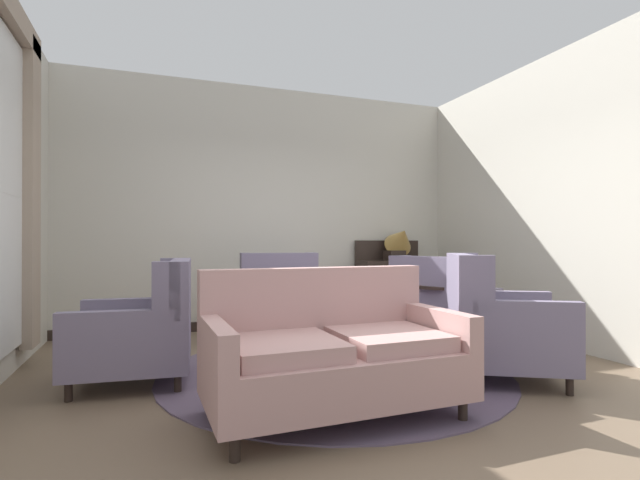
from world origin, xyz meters
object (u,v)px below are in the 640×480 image
porcelain_vase (327,297)px  sideboard (394,287)px  side_table (443,311)px  armchair_near_sideboard (276,304)px  coffee_table (322,326)px  armchair_near_window (143,331)px  settee (333,354)px  armchair_beside_settee (498,326)px  gramophone (400,240)px  armchair_back_corner (441,310)px

porcelain_vase → sideboard: sideboard is taller
side_table → armchair_near_sideboard: bearing=141.1°
coffee_table → armchair_near_window: size_ratio=0.82×
armchair_near_window → settee: bearing=50.3°
armchair_beside_settee → gramophone: size_ratio=2.02×
side_table → sideboard: sideboard is taller
armchair_near_window → armchair_near_sideboard: (1.40, 1.18, 0.01)m
armchair_beside_settee → armchair_near_window: (-2.74, 0.92, -0.02)m
armchair_beside_settee → settee: bearing=128.3°
armchair_near_window → side_table: armchair_near_window is taller
porcelain_vase → settee: (-0.31, -0.92, -0.25)m
sideboard → armchair_near_sideboard: bearing=-161.5°
porcelain_vase → armchair_back_corner: 1.50m
settee → armchair_back_corner: (1.73, 1.32, 0.02)m
porcelain_vase → armchair_beside_settee: armchair_beside_settee is taller
armchair_back_corner → sideboard: size_ratio=0.94×
gramophone → armchair_near_window: bearing=-152.8°
gramophone → porcelain_vase: bearing=-133.1°
coffee_table → armchair_beside_settee: bearing=-27.2°
settee → coffee_table: bearing=72.4°
armchair_back_corner → settee: bearing=106.9°
settee → armchair_back_corner: bearing=35.6°
armchair_back_corner → armchair_near_window: (-2.91, -0.14, -0.01)m
porcelain_vase → gramophone: (1.84, 1.97, 0.50)m
settee → gramophone: gramophone is taller
coffee_table → armchair_beside_settee: 1.46m
armchair_back_corner → sideboard: bearing=-32.6°
sideboard → porcelain_vase: bearing=-130.9°
armchair_near_window → gramophone: 3.81m
side_table → armchair_back_corner: bearing=63.9°
coffee_table → porcelain_vase: porcelain_vase is taller
armchair_back_corner → porcelain_vase: bearing=85.3°
settee → armchair_near_window: bearing=133.3°
armchair_beside_settee → sideboard: (0.54, 2.72, 0.07)m
porcelain_vase → armchair_near_sideboard: 1.46m
settee → sideboard: sideboard is taller
armchair_back_corner → side_table: bearing=133.6°
settee → gramophone: 3.68m
side_table → armchair_near_window: bearing=-179.8°
armchair_beside_settee → armchair_near_sideboard: size_ratio=1.14×
porcelain_vase → side_table: size_ratio=0.50×
settee → side_table: size_ratio=2.39×
armchair_beside_settee → side_table: bearing=21.9°
settee → side_table: settee is taller
porcelain_vase → gramophone: 2.74m
armchair_near_window → armchair_near_sideboard: size_ratio=0.97×
armchair_beside_settee → gramophone: bearing=16.1°
porcelain_vase → sideboard: size_ratio=0.30×
settee → armchair_near_sideboard: armchair_near_sideboard is taller
coffee_table → side_table: 1.43m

